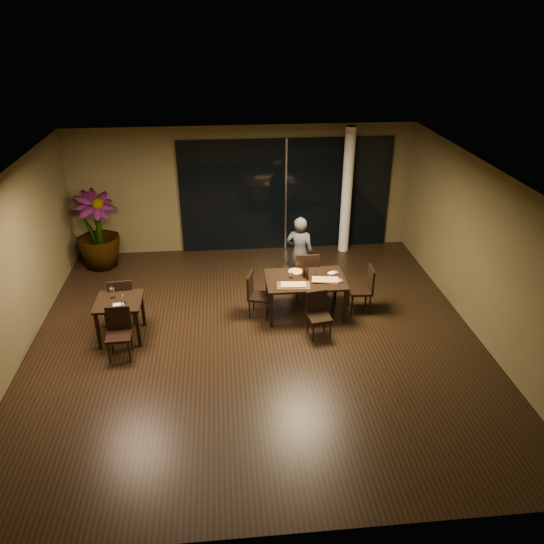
# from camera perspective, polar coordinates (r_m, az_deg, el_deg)

# --- Properties ---
(ground) EXTENTS (8.00, 8.00, 0.00)m
(ground) POSITION_cam_1_polar(r_m,az_deg,el_deg) (9.66, -1.69, -7.13)
(ground) COLOR black
(ground) RESTS_ON ground
(wall_back) EXTENTS (8.00, 0.10, 3.00)m
(wall_back) POSITION_cam_1_polar(r_m,az_deg,el_deg) (12.68, -3.10, 8.89)
(wall_back) COLOR brown
(wall_back) RESTS_ON ground
(wall_front) EXTENTS (8.00, 0.10, 3.00)m
(wall_front) POSITION_cam_1_polar(r_m,az_deg,el_deg) (5.57, 1.20, -17.56)
(wall_front) COLOR brown
(wall_front) RESTS_ON ground
(wall_left) EXTENTS (0.10, 8.00, 3.00)m
(wall_left) POSITION_cam_1_polar(r_m,az_deg,el_deg) (9.58, -26.76, -0.23)
(wall_left) COLOR brown
(wall_left) RESTS_ON ground
(wall_right) EXTENTS (0.10, 8.00, 3.00)m
(wall_right) POSITION_cam_1_polar(r_m,az_deg,el_deg) (10.00, 22.03, 1.82)
(wall_right) COLOR brown
(wall_right) RESTS_ON ground
(ceiling) EXTENTS (8.00, 8.00, 0.04)m
(ceiling) POSITION_cam_1_polar(r_m,az_deg,el_deg) (8.36, -1.97, 10.30)
(ceiling) COLOR silver
(ceiling) RESTS_ON wall_back
(window_panel) EXTENTS (5.00, 0.06, 2.70)m
(window_panel) POSITION_cam_1_polar(r_m,az_deg,el_deg) (12.72, 1.49, 8.27)
(window_panel) COLOR black
(window_panel) RESTS_ON ground
(column) EXTENTS (0.24, 0.24, 3.00)m
(column) POSITION_cam_1_polar(r_m,az_deg,el_deg) (12.62, 8.06, 8.59)
(column) COLOR white
(column) RESTS_ON ground
(main_table) EXTENTS (1.50, 1.00, 0.75)m
(main_table) POSITION_cam_1_polar(r_m,az_deg,el_deg) (10.10, 3.60, -1.10)
(main_table) COLOR black
(main_table) RESTS_ON ground
(side_table) EXTENTS (0.80, 0.80, 0.75)m
(side_table) POSITION_cam_1_polar(r_m,az_deg,el_deg) (9.76, -16.09, -3.61)
(side_table) COLOR black
(side_table) RESTS_ON ground
(chair_main_far) EXTENTS (0.47, 0.47, 1.01)m
(chair_main_far) POSITION_cam_1_polar(r_m,az_deg,el_deg) (10.70, 3.72, -0.05)
(chair_main_far) COLOR black
(chair_main_far) RESTS_ON ground
(chair_main_near) EXTENTS (0.45, 0.45, 0.84)m
(chair_main_near) POSITION_cam_1_polar(r_m,az_deg,el_deg) (9.57, 4.97, -4.27)
(chair_main_near) COLOR black
(chair_main_near) RESTS_ON ground
(chair_main_left) EXTENTS (0.50, 0.50, 0.87)m
(chair_main_left) POSITION_cam_1_polar(r_m,az_deg,el_deg) (10.11, -1.77, -2.24)
(chair_main_left) COLOR black
(chair_main_left) RESTS_ON ground
(chair_main_right) EXTENTS (0.45, 0.45, 0.92)m
(chair_main_right) POSITION_cam_1_polar(r_m,az_deg,el_deg) (10.40, 9.92, -1.59)
(chair_main_right) COLOR black
(chair_main_right) RESTS_ON ground
(chair_side_far) EXTENTS (0.48, 0.48, 0.94)m
(chair_side_far) POSITION_cam_1_polar(r_m,az_deg,el_deg) (10.22, -15.85, -2.75)
(chair_side_far) COLOR black
(chair_side_far) RESTS_ON ground
(chair_side_near) EXTENTS (0.42, 0.42, 0.88)m
(chair_side_near) POSITION_cam_1_polar(r_m,az_deg,el_deg) (9.36, -16.15, -5.99)
(chair_side_near) COLOR black
(chair_side_near) RESTS_ON ground
(diner) EXTENTS (0.63, 0.52, 1.59)m
(diner) POSITION_cam_1_polar(r_m,az_deg,el_deg) (10.98, 2.98, 2.03)
(diner) COLOR #2F3235
(diner) RESTS_ON ground
(potted_plant) EXTENTS (1.35, 1.35, 1.75)m
(potted_plant) POSITION_cam_1_polar(r_m,az_deg,el_deg) (12.51, -18.29, 4.26)
(potted_plant) COLOR #1C4416
(potted_plant) RESTS_ON ground
(pizza_board_left) EXTENTS (0.64, 0.36, 0.01)m
(pizza_board_left) POSITION_cam_1_polar(r_m,az_deg,el_deg) (9.79, 2.32, -1.48)
(pizza_board_left) COLOR #482B17
(pizza_board_left) RESTS_ON main_table
(pizza_board_right) EXTENTS (0.55, 0.39, 0.01)m
(pizza_board_right) POSITION_cam_1_polar(r_m,az_deg,el_deg) (10.01, 5.74, -0.94)
(pizza_board_right) COLOR #462516
(pizza_board_right) RESTS_ON main_table
(oblong_pizza_left) EXTENTS (0.45, 0.23, 0.02)m
(oblong_pizza_left) POSITION_cam_1_polar(r_m,az_deg,el_deg) (9.78, 2.32, -1.40)
(oblong_pizza_left) COLOR maroon
(oblong_pizza_left) RESTS_ON pizza_board_left
(oblong_pizza_right) EXTENTS (0.50, 0.29, 0.02)m
(oblong_pizza_right) POSITION_cam_1_polar(r_m,az_deg,el_deg) (10.00, 5.75, -0.85)
(oblong_pizza_right) COLOR maroon
(oblong_pizza_right) RESTS_ON pizza_board_right
(round_pizza) EXTENTS (0.28, 0.28, 0.01)m
(round_pizza) POSITION_cam_1_polar(r_m,az_deg,el_deg) (10.30, 2.56, 0.03)
(round_pizza) COLOR red
(round_pizza) RESTS_ON main_table
(bottle_a) EXTENTS (0.06, 0.06, 0.28)m
(bottle_a) POSITION_cam_1_polar(r_m,az_deg,el_deg) (10.06, 3.50, 0.15)
(bottle_a) COLOR black
(bottle_a) RESTS_ON main_table
(bottle_b) EXTENTS (0.06, 0.06, 0.26)m
(bottle_b) POSITION_cam_1_polar(r_m,az_deg,el_deg) (10.00, 3.82, -0.11)
(bottle_b) COLOR black
(bottle_b) RESTS_ON main_table
(bottle_c) EXTENTS (0.07, 0.07, 0.30)m
(bottle_c) POSITION_cam_1_polar(r_m,az_deg,el_deg) (10.08, 3.44, 0.29)
(bottle_c) COLOR black
(bottle_c) RESTS_ON main_table
(tumbler_left) EXTENTS (0.07, 0.07, 0.09)m
(tumbler_left) POSITION_cam_1_polar(r_m,az_deg,el_deg) (10.07, 2.08, -0.39)
(tumbler_left) COLOR white
(tumbler_left) RESTS_ON main_table
(tumbler_right) EXTENTS (0.07, 0.07, 0.08)m
(tumbler_right) POSITION_cam_1_polar(r_m,az_deg,el_deg) (10.18, 4.70, -0.16)
(tumbler_right) COLOR white
(tumbler_right) RESTS_ON main_table
(napkin_near) EXTENTS (0.20, 0.14, 0.01)m
(napkin_near) POSITION_cam_1_polar(r_m,az_deg,el_deg) (10.04, 7.05, -0.91)
(napkin_near) COLOR silver
(napkin_near) RESTS_ON main_table
(napkin_far) EXTENTS (0.20, 0.16, 0.01)m
(napkin_far) POSITION_cam_1_polar(r_m,az_deg,el_deg) (10.32, 6.55, -0.08)
(napkin_far) COLOR white
(napkin_far) RESTS_ON main_table
(wine_glass_a) EXTENTS (0.09, 0.09, 0.20)m
(wine_glass_a) POSITION_cam_1_polar(r_m,az_deg,el_deg) (9.76, -16.80, -2.19)
(wine_glass_a) COLOR white
(wine_glass_a) RESTS_ON side_table
(wine_glass_b) EXTENTS (0.07, 0.07, 0.16)m
(wine_glass_b) POSITION_cam_1_polar(r_m,az_deg,el_deg) (9.56, -15.70, -2.80)
(wine_glass_b) COLOR white
(wine_glass_b) RESTS_ON side_table
(side_napkin) EXTENTS (0.20, 0.14, 0.01)m
(side_napkin) POSITION_cam_1_polar(r_m,az_deg,el_deg) (9.55, -16.20, -3.40)
(side_napkin) COLOR silver
(side_napkin) RESTS_ON side_table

